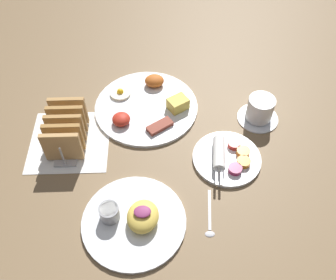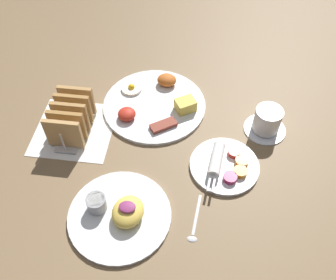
# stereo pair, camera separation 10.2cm
# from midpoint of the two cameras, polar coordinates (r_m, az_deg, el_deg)

# --- Properties ---
(ground_plane) EXTENTS (3.00, 3.00, 0.00)m
(ground_plane) POSITION_cam_midpoint_polar(r_m,az_deg,el_deg) (1.01, -5.77, -3.73)
(ground_plane) COLOR brown
(napkin_flat) EXTENTS (0.22, 0.22, 0.00)m
(napkin_flat) POSITION_cam_midpoint_polar(r_m,az_deg,el_deg) (1.10, -17.33, -0.32)
(napkin_flat) COLOR white
(napkin_flat) RESTS_ON ground_plane
(plate_breakfast) EXTENTS (0.31, 0.31, 0.05)m
(plate_breakfast) POSITION_cam_midpoint_polar(r_m,az_deg,el_deg) (1.14, -5.79, 5.14)
(plate_breakfast) COLOR white
(plate_breakfast) RESTS_ON ground_plane
(plate_condiments) EXTENTS (0.18, 0.19, 0.04)m
(plate_condiments) POSITION_cam_midpoint_polar(r_m,az_deg,el_deg) (1.01, 6.13, -2.81)
(plate_condiments) COLOR white
(plate_condiments) RESTS_ON ground_plane
(plate_foreground) EXTENTS (0.25, 0.25, 0.06)m
(plate_foreground) POSITION_cam_midpoint_polar(r_m,az_deg,el_deg) (0.91, -8.49, -12.07)
(plate_foreground) COLOR white
(plate_foreground) RESTS_ON ground_plane
(toast_rack) EXTENTS (0.10, 0.18, 0.10)m
(toast_rack) POSITION_cam_midpoint_polar(r_m,az_deg,el_deg) (1.06, -17.96, 1.38)
(toast_rack) COLOR #B7B7BC
(toast_rack) RESTS_ON ground_plane
(coffee_cup) EXTENTS (0.12, 0.12, 0.08)m
(coffee_cup) POSITION_cam_midpoint_polar(r_m,az_deg,el_deg) (1.10, 11.28, 4.34)
(coffee_cup) COLOR white
(coffee_cup) RESTS_ON ground_plane
(teaspoon) EXTENTS (0.03, 0.13, 0.01)m
(teaspoon) POSITION_cam_midpoint_polar(r_m,az_deg,el_deg) (0.92, 3.18, -12.44)
(teaspoon) COLOR silver
(teaspoon) RESTS_ON ground_plane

